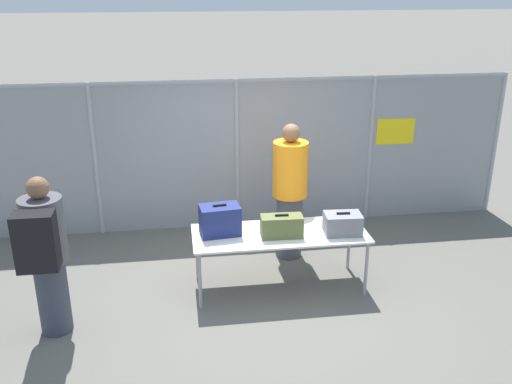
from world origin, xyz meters
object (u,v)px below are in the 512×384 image
object	(u,v)px
suitcase_navy	(220,220)
utility_trailer	(288,147)
inspection_table	(280,236)
traveler_hooded	(45,252)
suitcase_grey	(343,224)
suitcase_olive	(282,226)
security_worker_near	(290,190)

from	to	relation	value
suitcase_navy	utility_trailer	xyz separation A→B (m)	(1.77, 4.71, -0.53)
inspection_table	utility_trailer	world-z (taller)	inspection_table
traveler_hooded	suitcase_grey	bearing A→B (deg)	6.03
suitcase_olive	security_worker_near	xyz separation A→B (m)	(0.28, 0.93, 0.09)
security_worker_near	utility_trailer	size ratio (longest dim) A/B	0.50
security_worker_near	utility_trailer	distance (m)	4.06
suitcase_olive	suitcase_navy	bearing A→B (deg)	166.86
suitcase_olive	security_worker_near	distance (m)	0.98
suitcase_olive	traveler_hooded	distance (m)	2.63
traveler_hooded	utility_trailer	bearing A→B (deg)	53.38
inspection_table	suitcase_olive	xyz separation A→B (m)	(0.00, -0.10, 0.18)
suitcase_olive	traveler_hooded	xyz separation A→B (m)	(-2.57, -0.53, 0.11)
suitcase_navy	inspection_table	bearing A→B (deg)	-5.62
security_worker_near	inspection_table	bearing A→B (deg)	68.63
suitcase_navy	suitcase_olive	bearing A→B (deg)	-13.14
inspection_table	utility_trailer	xyz separation A→B (m)	(1.06, 4.78, -0.30)
traveler_hooded	utility_trailer	size ratio (longest dim) A/B	0.47
inspection_table	suitcase_olive	bearing A→B (deg)	-88.59
suitcase_navy	security_worker_near	bearing A→B (deg)	37.45
inspection_table	traveler_hooded	xyz separation A→B (m)	(-2.57, -0.63, 0.28)
security_worker_near	utility_trailer	bearing A→B (deg)	-103.47
suitcase_navy	utility_trailer	distance (m)	5.05
traveler_hooded	utility_trailer	distance (m)	6.53
inspection_table	traveler_hooded	size ratio (longest dim) A/B	1.19
suitcase_grey	traveler_hooded	size ratio (longest dim) A/B	0.26
traveler_hooded	suitcase_navy	bearing A→B (deg)	17.78
inspection_table	suitcase_grey	xyz separation A→B (m)	(0.74, -0.11, 0.17)
suitcase_navy	suitcase_olive	distance (m)	0.74
suitcase_grey	utility_trailer	size ratio (longest dim) A/B	0.12
suitcase_navy	security_worker_near	size ratio (longest dim) A/B	0.27
suitcase_navy	utility_trailer	size ratio (longest dim) A/B	0.13
suitcase_grey	utility_trailer	xyz separation A→B (m)	(0.31, 4.89, -0.47)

